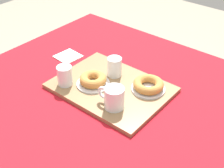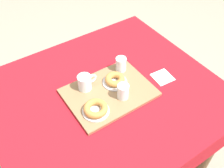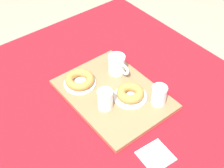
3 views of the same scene
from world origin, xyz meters
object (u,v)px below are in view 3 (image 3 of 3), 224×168
at_px(dining_table, 114,109).
at_px(sugar_donut_left, 130,93).
at_px(donut_plate_left, 130,97).
at_px(paper_napkin, 156,156).
at_px(serving_tray, 113,94).
at_px(donut_plate_right, 80,83).
at_px(water_glass_near, 105,100).
at_px(sugar_donut_right, 80,80).
at_px(tea_mug_left, 117,65).
at_px(water_glass_far, 159,96).

bearing_deg(dining_table, sugar_donut_left, -161.58).
relative_size(donut_plate_left, paper_napkin, 1.29).
relative_size(serving_tray, sugar_donut_left, 4.12).
bearing_deg(sugar_donut_left, donut_plate_right, 30.57).
xyz_separation_m(water_glass_near, donut_plate_right, (0.17, 0.01, -0.03)).
distance_m(serving_tray, sugar_donut_right, 0.15).
distance_m(tea_mug_left, water_glass_near, 0.21).
distance_m(donut_plate_right, paper_napkin, 0.45).
xyz_separation_m(sugar_donut_left, paper_napkin, (-0.26, 0.10, -0.04)).
bearing_deg(sugar_donut_right, water_glass_far, -146.97).
bearing_deg(donut_plate_right, water_glass_far, -146.97).
bearing_deg(sugar_donut_right, paper_napkin, -178.96).
distance_m(serving_tray, donut_plate_left, 0.07).
relative_size(dining_table, donut_plate_right, 8.87).
distance_m(sugar_donut_right, paper_napkin, 0.45).
xyz_separation_m(tea_mug_left, sugar_donut_left, (-0.15, 0.06, -0.01)).
bearing_deg(serving_tray, paper_napkin, 167.98).
height_order(dining_table, water_glass_far, water_glass_far).
relative_size(water_glass_far, sugar_donut_left, 0.75).
xyz_separation_m(sugar_donut_left, donut_plate_right, (0.19, 0.11, -0.02)).
bearing_deg(water_glass_near, tea_mug_left, -51.66).
bearing_deg(serving_tray, donut_plate_right, 30.66).
bearing_deg(paper_napkin, sugar_donut_left, -22.21).
distance_m(sugar_donut_left, donut_plate_right, 0.22).
distance_m(donut_plate_left, paper_napkin, 0.28).
distance_m(serving_tray, donut_plate_right, 0.15).
xyz_separation_m(dining_table, donut_plate_right, (0.12, 0.09, 0.12)).
height_order(water_glass_near, donut_plate_left, water_glass_near).
height_order(serving_tray, donut_plate_left, donut_plate_left).
distance_m(water_glass_near, donut_plate_left, 0.12).
relative_size(water_glass_far, paper_napkin, 0.78).
bearing_deg(sugar_donut_right, donut_plate_left, -149.43).
bearing_deg(tea_mug_left, donut_plate_right, 77.34).
bearing_deg(water_glass_far, dining_table, 30.03).
xyz_separation_m(tea_mug_left, water_glass_far, (-0.24, -0.01, -0.00)).
bearing_deg(serving_tray, water_glass_far, -145.07).
bearing_deg(sugar_donut_right, water_glass_near, -178.26).
bearing_deg(water_glass_near, paper_napkin, -179.38).
height_order(donut_plate_left, paper_napkin, donut_plate_left).
relative_size(water_glass_near, donut_plate_right, 0.60).
distance_m(tea_mug_left, sugar_donut_left, 0.16).
bearing_deg(paper_napkin, water_glass_far, -46.05).
bearing_deg(water_glass_near, sugar_donut_right, 1.74).
height_order(dining_table, paper_napkin, paper_napkin).
bearing_deg(sugar_donut_left, water_glass_far, -142.14).
bearing_deg(water_glass_near, donut_plate_right, 1.74).
xyz_separation_m(serving_tray, sugar_donut_left, (-0.06, -0.04, 0.03)).
height_order(water_glass_near, donut_plate_right, water_glass_near).
bearing_deg(sugar_donut_left, serving_tray, 30.39).
distance_m(water_glass_near, sugar_donut_left, 0.11).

